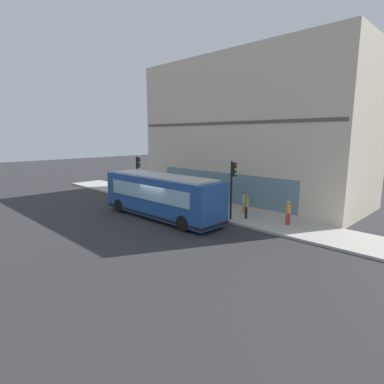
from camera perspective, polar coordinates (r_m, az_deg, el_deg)
The scene contains 10 objects.
ground at distance 21.60m, azimuth -5.45°, elevation -5.23°, with size 120.00×120.00×0.00m, color #2D2D30.
sidewalk_curb at distance 24.57m, azimuth 2.55°, elevation -3.09°, with size 3.71×40.00×0.15m, color #B2ADA3.
building_corner at distance 28.65m, azimuth 10.91°, elevation 10.85°, with size 8.38×19.39×12.25m.
city_bus_nearside at distance 21.98m, azimuth -5.70°, elevation -0.80°, with size 2.67×10.06×3.07m.
traffic_light_near_corner at distance 20.87m, azimuth 7.53°, elevation 2.37°, with size 0.32×0.49×3.97m.
traffic_light_down_block at distance 28.62m, azimuth -9.93°, elevation 4.18°, with size 0.32×0.49×3.77m.
fire_hydrant at distance 22.96m, azimuth 4.12°, elevation -2.95°, with size 0.35×0.35×0.74m.
pedestrian_near_hydrant at distance 21.63m, azimuth 9.97°, elevation -2.24°, with size 0.32×0.32×1.70m.
pedestrian_walking_along_curb at distance 20.64m, azimuth 17.27°, elevation -3.37°, with size 0.32×0.32×1.59m.
pedestrian_by_light_pole at distance 23.07m, azimuth 9.67°, elevation -1.64°, with size 0.32×0.32×1.58m.
Camera 1 is at (-13.28, -16.02, 5.81)m, focal length 29.00 mm.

